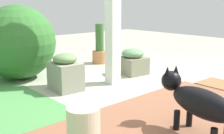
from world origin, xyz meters
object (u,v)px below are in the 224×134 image
(round_shrub, at_px, (18,42))
(terracotta_pot_tall, at_px, (100,49))
(stone_planter_nearest, at_px, (133,62))
(stone_planter_mid, at_px, (65,73))
(ceramic_urn, at_px, (84,134))
(dog, at_px, (197,101))

(round_shrub, distance_m, terracotta_pot_tall, 1.58)
(stone_planter_nearest, xyz_separation_m, round_shrub, (0.94, 1.42, 0.34))
(stone_planter_mid, relative_size, terracotta_pot_tall, 0.66)
(terracotta_pot_tall, height_order, ceramic_urn, terracotta_pot_tall)
(stone_planter_nearest, distance_m, dog, 2.15)
(stone_planter_mid, bearing_deg, round_shrub, 11.47)
(terracotta_pot_tall, height_order, dog, terracotta_pot_tall)
(round_shrub, bearing_deg, stone_planter_mid, -168.53)
(dog, bearing_deg, stone_planter_nearest, -32.35)
(stone_planter_nearest, relative_size, dog, 0.54)
(ceramic_urn, bearing_deg, round_shrub, -14.64)
(stone_planter_nearest, distance_m, ceramic_urn, 2.53)
(stone_planter_mid, height_order, ceramic_urn, stone_planter_mid)
(stone_planter_mid, height_order, dog, dog)
(stone_planter_nearest, xyz_separation_m, ceramic_urn, (-1.47, 2.05, 0.00))
(stone_planter_mid, distance_m, round_shrub, 1.00)
(stone_planter_mid, xyz_separation_m, terracotta_pot_tall, (0.96, -1.37, 0.03))
(ceramic_urn, bearing_deg, stone_planter_nearest, -54.28)
(dog, xyz_separation_m, ceramic_urn, (0.34, 0.90, -0.12))
(round_shrub, xyz_separation_m, dog, (-2.75, -0.27, -0.22))
(stone_planter_mid, relative_size, ceramic_urn, 1.21)
(stone_planter_nearest, relative_size, round_shrub, 0.40)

